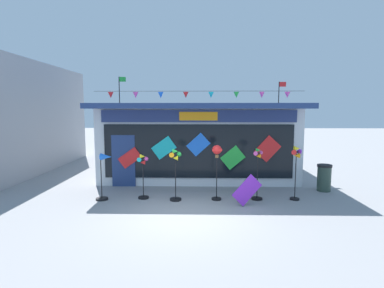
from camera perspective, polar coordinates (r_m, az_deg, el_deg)
name	(u,v)px	position (r m, az deg, el deg)	size (l,w,h in m)	color
ground_plane	(183,216)	(8.76, -1.78, -13.35)	(80.00, 80.00, 0.00)	gray
kite_shop_building	(198,138)	(14.46, 1.22, 1.15)	(8.41, 6.63, 4.50)	silver
wind_spinner_far_left	(105,171)	(10.38, -16.11, -4.91)	(0.59, 0.40, 1.55)	black
wind_spinner_left	(143,173)	(10.25, -9.21, -5.45)	(0.35, 0.35, 1.51)	black
wind_spinner_center_left	(175,170)	(9.90, -3.13, -4.86)	(0.39, 0.38, 1.72)	black
wind_spinner_center_right	(217,158)	(9.93, 4.69, -2.68)	(0.32, 0.32, 1.82)	black
wind_spinner_right	(258,172)	(10.21, 12.23, -5.08)	(0.36, 0.36, 1.73)	black
wind_spinner_far_right	(296,163)	(10.46, 19.00, -3.40)	(0.40, 0.31, 1.80)	black
trash_bin	(324,178)	(12.16, 23.56, -5.81)	(0.52, 0.52, 0.97)	#2D4238
display_kite_on_ground	(247,190)	(9.66, 10.28, -8.51)	(0.50, 0.03, 0.90)	purple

